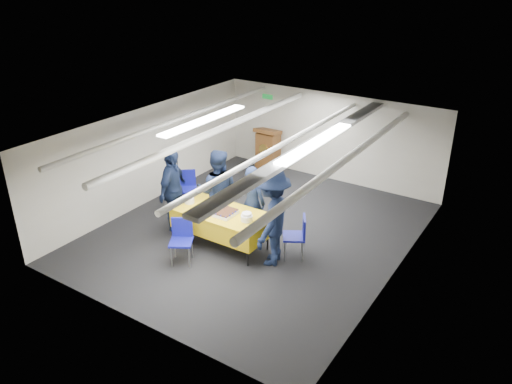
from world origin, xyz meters
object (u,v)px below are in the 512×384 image
podium (268,150)px  chair_right (298,233)px  sailor_d (272,218)px  sailor_b (218,191)px  sailor_a (252,202)px  chair_near (182,236)px  sheet_cake (222,212)px  chair_left (187,185)px  sailor_c (173,191)px  serving_table (222,221)px

podium → chair_right: (2.82, -3.43, -0.08)m
chair_right → sailor_d: size_ratio=0.45×
sailor_d → sailor_b: bearing=-121.3°
chair_right → sailor_d: 0.70m
sailor_a → sailor_d: bearing=138.5°
chair_near → sailor_d: (1.46, 0.88, 0.43)m
sheet_cake → sailor_b: 0.80m
chair_left → sailor_c: bearing=-63.9°
sailor_b → sailor_c: 0.94m
serving_table → podium: podium is taller
chair_near → chair_right: same height
chair_near → sheet_cake: bearing=64.3°
sailor_b → sailor_d: bearing=134.9°
serving_table → chair_left: size_ratio=2.26×
sheet_cake → chair_right: size_ratio=0.63×
chair_right → chair_left: 3.32m
sheet_cake → sailor_a: bearing=71.2°
chair_left → sheet_cake: bearing=-31.0°
sailor_d → chair_right: bearing=127.1°
podium → serving_table: bearing=-71.2°
sailor_c → chair_right: bearing=-96.5°
chair_left → sailor_c: (0.50, -1.02, 0.37)m
sheet_cake → chair_near: 0.92m
sailor_a → chair_right: bearing=165.9°
sheet_cake → chair_right: 1.55m
podium → sailor_d: bearing=-57.4°
sailor_c → podium: bearing=-14.7°
sailor_b → chair_left: bearing=-50.3°
serving_table → sailor_d: (1.15, 0.01, 0.40)m
chair_near → sailor_d: bearing=31.1°
sailor_b → sailor_c: size_ratio=1.01×
serving_table → sailor_d: 1.22m
chair_right → chair_left: size_ratio=1.00×
sailor_c → sailor_d: 2.43m
sheet_cake → sailor_d: bearing=4.9°
sailor_a → sailor_d: size_ratio=0.83×
chair_left → podium: bearing=81.0°
sailor_a → serving_table: bearing=58.4°
chair_left → serving_table: bearing=-30.2°
serving_table → sailor_c: (-1.27, 0.01, 0.34)m
chair_near → chair_left: size_ratio=1.00×
podium → sailor_a: 3.64m
chair_near → sailor_c: 1.36m
podium → sailor_c: size_ratio=0.70×
sheet_cake → podium: 4.20m
chair_left → sailor_b: 1.45m
sheet_cake → sailor_d: 1.10m
sailor_d → podium: bearing=-161.9°
chair_near → serving_table: bearing=70.4°
sheet_cake → sailor_a: sailor_a is taller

